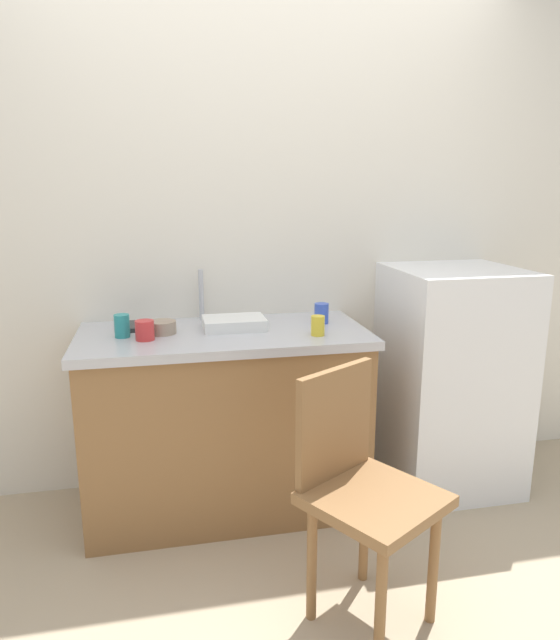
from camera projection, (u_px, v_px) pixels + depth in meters
The scene contains 14 objects.
ground_plane at pixel (300, 587), 2.20m from camera, with size 8.00×8.00×0.00m, color tan.
back_wall at pixel (254, 236), 2.86m from camera, with size 4.80×0.10×2.51m, color silver.
cabinet_base at pixel (226, 424), 2.68m from camera, with size 1.25×0.60×0.82m, color olive.
countertop at pixel (223, 335), 2.58m from camera, with size 1.29×0.64×0.04m, color #B7B7BC.
faucet at pixel (201, 295), 2.77m from camera, with size 0.02×0.02×0.24m, color #B7B7BC.
refrigerator at pixel (450, 378), 2.88m from camera, with size 0.60×0.59×1.11m, color white.
chair at pixel (361, 485), 1.97m from camera, with size 0.55×0.55×0.89m.
dish_tray at pixel (234, 323), 2.62m from camera, with size 0.28×0.20×0.05m, color white.
terracotta_bowl at pixel (162, 327), 2.53m from camera, with size 0.12×0.12×0.06m, color gray.
hotplate at pixel (135, 326), 2.62m from camera, with size 0.17×0.17×0.02m, color #2D2D2D.
cup_yellow at pixel (318, 326), 2.49m from camera, with size 0.06×0.06×0.09m, color yellow.
cup_red at pixel (145, 330), 2.42m from camera, with size 0.08×0.08×0.08m, color red.
cup_teal at pixel (122, 326), 2.46m from camera, with size 0.07×0.07×0.10m, color teal.
cup_blue at pixel (321, 313), 2.71m from camera, with size 0.07×0.07×0.10m, color blue.
Camera 1 is at (-0.47, -1.84, 1.51)m, focal length 32.19 mm.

